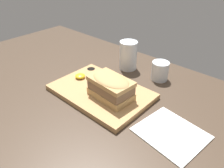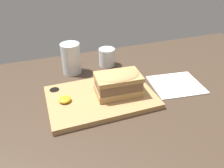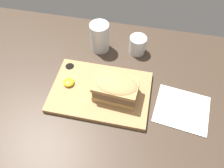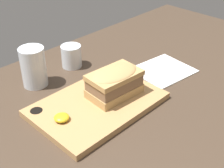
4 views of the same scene
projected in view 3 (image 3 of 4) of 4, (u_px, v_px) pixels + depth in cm
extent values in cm
cube|color=#423326|center=(109.00, 110.00, 77.51)|extent=(168.46, 91.91, 2.00)
cube|color=tan|center=(101.00, 92.00, 79.72)|extent=(35.53, 23.90, 1.85)
cylinder|color=black|center=(70.00, 67.00, 85.85)|extent=(3.35, 3.35, 0.92)
cube|color=tan|center=(116.00, 93.00, 76.75)|extent=(15.53, 10.30, 2.50)
cube|color=brown|center=(116.00, 89.00, 74.43)|extent=(14.91, 9.88, 3.16)
cube|color=tan|center=(116.00, 85.00, 72.53)|extent=(15.53, 10.30, 1.50)
ellipsoid|color=tan|center=(116.00, 84.00, 72.02)|extent=(15.22, 10.09, 2.25)
ellipsoid|color=gold|center=(69.00, 82.00, 80.01)|extent=(4.00, 4.00, 1.60)
cylinder|color=silver|center=(100.00, 37.00, 88.76)|extent=(7.68, 7.68, 12.47)
cylinder|color=silver|center=(100.00, 43.00, 91.40)|extent=(6.76, 6.76, 5.61)
cylinder|color=silver|center=(138.00, 45.00, 89.60)|extent=(6.87, 6.87, 7.61)
cylinder|color=#470A14|center=(137.00, 47.00, 90.65)|extent=(6.18, 6.18, 4.61)
cube|color=white|center=(182.00, 109.00, 76.37)|extent=(20.15, 18.20, 0.40)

